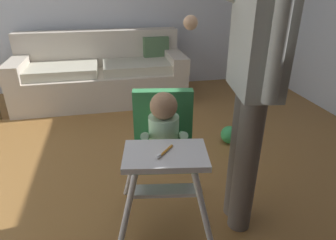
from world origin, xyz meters
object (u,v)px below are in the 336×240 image
(adult_standing, at_px, (253,78))
(toy_ball, at_px, (229,135))
(couch, at_px, (102,75))
(high_chair, at_px, (164,139))

(adult_standing, xyz_separation_m, toy_ball, (0.35, 0.97, -0.89))
(couch, xyz_separation_m, adult_standing, (0.84, -2.43, 0.65))
(adult_standing, height_order, toy_ball, adult_standing)
(couch, distance_m, high_chair, 2.40)
(adult_standing, bearing_deg, couch, -61.75)
(adult_standing, relative_size, toy_ball, 9.96)
(adult_standing, bearing_deg, toy_ball, -100.88)
(adult_standing, bearing_deg, high_chair, 0.16)
(high_chair, bearing_deg, couch, -161.74)
(couch, bearing_deg, toy_ball, 39.16)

